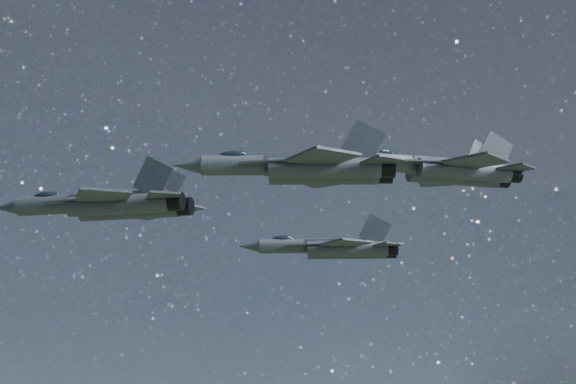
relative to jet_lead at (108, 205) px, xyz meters
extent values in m
cylinder|color=#363E44|center=(-4.46, 1.80, 0.26)|extent=(8.52, 4.82, 1.78)
cone|color=#363E44|center=(-9.56, 3.85, 0.26)|extent=(3.15, 2.51, 1.60)
ellipsoid|color=black|center=(-5.74, 2.31, 1.11)|extent=(2.97, 2.13, 0.88)
cube|color=#363E44|center=(1.05, -0.42, 0.20)|extent=(9.34, 5.10, 1.49)
cylinder|color=#363E44|center=(1.05, -1.66, -0.32)|extent=(9.58, 5.25, 1.78)
cylinder|color=#363E44|center=(1.91, 0.47, -0.32)|extent=(9.58, 5.25, 1.78)
cylinder|color=black|center=(5.93, -3.62, -0.32)|extent=(2.00, 2.08, 1.65)
cylinder|color=black|center=(6.79, -1.50, -0.32)|extent=(2.00, 2.08, 1.65)
cube|color=#363E44|center=(-3.13, -0.40, 0.12)|extent=(5.68, 4.29, 0.14)
cube|color=#363E44|center=(-1.98, 2.46, 0.12)|extent=(6.08, 2.37, 0.14)
cube|color=#363E44|center=(-0.19, -4.12, -0.09)|extent=(5.14, 5.60, 0.23)
cube|color=#363E44|center=(2.72, 3.10, -0.09)|extent=(6.54, 6.41, 0.23)
cube|color=#363E44|center=(4.95, -4.83, -0.09)|extent=(3.01, 3.20, 0.17)
cube|color=#363E44|center=(6.92, 0.05, -0.09)|extent=(3.87, 3.83, 0.17)
cube|color=#363E44|center=(4.02, -3.16, 1.86)|extent=(3.64, 1.95, 4.07)
cube|color=#363E44|center=(5.09, -0.51, 1.86)|extent=(3.86, 1.36, 4.07)
cylinder|color=#363E44|center=(19.89, 19.61, -0.22)|extent=(8.21, 3.01, 1.70)
cone|color=#363E44|center=(14.74, 20.48, -0.22)|extent=(2.83, 1.93, 1.52)
ellipsoid|color=black|center=(18.60, 19.83, 0.59)|extent=(2.74, 1.56, 0.84)
cube|color=#363E44|center=(25.46, 18.67, -0.28)|extent=(9.06, 3.09, 1.41)
cylinder|color=#363E44|center=(25.71, 17.52, -0.77)|extent=(9.28, 3.19, 1.70)
cylinder|color=#363E44|center=(26.07, 19.67, -0.77)|extent=(9.28, 3.19, 1.70)
cylinder|color=black|center=(30.63, 16.69, -0.77)|extent=(1.65, 1.78, 1.56)
cylinder|color=black|center=(31.00, 18.83, -0.77)|extent=(1.65, 1.78, 1.56)
cube|color=#363E44|center=(21.57, 17.84, -0.35)|extent=(5.71, 3.11, 0.13)
cube|color=#363E44|center=(22.06, 20.73, -0.35)|extent=(5.68, 1.33, 0.13)
cube|color=#363E44|center=(25.06, 14.99, -0.55)|extent=(5.60, 5.89, 0.22)
cube|color=#363E44|center=(26.29, 22.28, -0.55)|extent=(6.19, 6.24, 0.22)
cube|color=#363E44|center=(29.97, 15.37, -0.55)|extent=(3.29, 3.42, 0.16)
cube|color=#363E44|center=(30.80, 20.30, -0.55)|extent=(3.66, 3.69, 0.16)
cube|color=#363E44|center=(28.77, 16.73, 1.30)|extent=(3.70, 1.10, 3.87)
cube|color=#363E44|center=(29.22, 19.41, 1.30)|extent=(3.79, 0.65, 3.87)
cylinder|color=#363E44|center=(11.54, -15.02, 0.26)|extent=(7.56, 2.64, 1.56)
cone|color=#363E44|center=(6.78, -14.31, 0.26)|extent=(2.59, 1.74, 1.40)
ellipsoid|color=black|center=(10.35, -14.84, 1.01)|extent=(2.51, 1.39, 0.77)
cube|color=#363E44|center=(16.69, -15.78, 0.21)|extent=(8.35, 2.70, 1.30)
cylinder|color=#363E44|center=(16.94, -16.83, -0.24)|extent=(8.56, 2.79, 1.56)
cylinder|color=#363E44|center=(17.23, -14.85, -0.24)|extent=(8.56, 2.79, 1.56)
cylinder|color=black|center=(21.50, -17.51, -0.24)|extent=(1.50, 1.62, 1.44)
cylinder|color=black|center=(21.79, -15.53, -0.24)|extent=(1.50, 1.62, 1.44)
cube|color=#363E44|center=(13.12, -16.62, 0.14)|extent=(5.28, 2.78, 0.12)
cube|color=#363E44|center=(13.52, -13.94, 0.14)|extent=(5.25, 1.33, 0.12)
cube|color=#363E44|center=(16.39, -19.18, -0.04)|extent=(5.21, 5.47, 0.20)
cube|color=#363E44|center=(17.39, -12.44, -0.04)|extent=(5.69, 5.75, 0.20)
cube|color=#363E44|center=(20.91, -18.74, -0.04)|extent=(3.06, 3.18, 0.15)
cube|color=#363E44|center=(21.59, -14.18, -0.04)|extent=(3.36, 3.40, 0.15)
cube|color=#363E44|center=(19.77, -17.51, 1.66)|extent=(3.43, 0.95, 3.57)
cube|color=#363E44|center=(20.14, -15.03, 1.66)|extent=(3.49, 0.58, 3.57)
cylinder|color=#363E44|center=(25.31, -6.93, 2.98)|extent=(7.86, 2.77, 1.62)
cone|color=#363E44|center=(20.37, -7.69, 2.98)|extent=(2.69, 1.82, 1.46)
ellipsoid|color=black|center=(24.08, -7.12, 3.77)|extent=(2.62, 1.46, 0.80)
cube|color=#363E44|center=(30.67, -6.11, 2.93)|extent=(8.68, 2.84, 1.35)
cylinder|color=#363E44|center=(31.24, -7.08, 2.46)|extent=(8.89, 2.93, 1.62)
cylinder|color=#363E44|center=(30.92, -5.02, 2.46)|extent=(8.89, 2.93, 1.62)
cylinder|color=black|center=(35.97, -6.35, 2.46)|extent=(1.57, 1.69, 1.50)
cylinder|color=black|center=(35.65, -4.29, 2.46)|extent=(1.57, 1.69, 1.50)
cube|color=#363E44|center=(27.38, -8.04, 2.86)|extent=(5.46, 1.36, 0.12)
cube|color=#363E44|center=(26.95, -5.26, 2.86)|extent=(5.48, 2.91, 0.12)
cube|color=#363E44|center=(31.41, -9.58, 2.67)|extent=(5.92, 5.98, 0.21)
cube|color=#363E44|center=(30.34, -2.58, 2.67)|extent=(5.40, 5.68, 0.21)
cube|color=#363E44|center=(35.76, -7.75, 2.67)|extent=(3.50, 3.53, 0.16)
cube|color=#363E44|center=(35.04, -3.02, 2.67)|extent=(3.18, 3.30, 0.16)
cube|color=#363E44|center=(34.26, -6.88, 4.44)|extent=(3.63, 0.61, 3.71)
cube|color=#363E44|center=(33.87, -4.30, 4.44)|extent=(3.56, 1.00, 3.71)
camera|label=1|loc=(5.60, -79.74, -16.46)|focal=55.00mm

